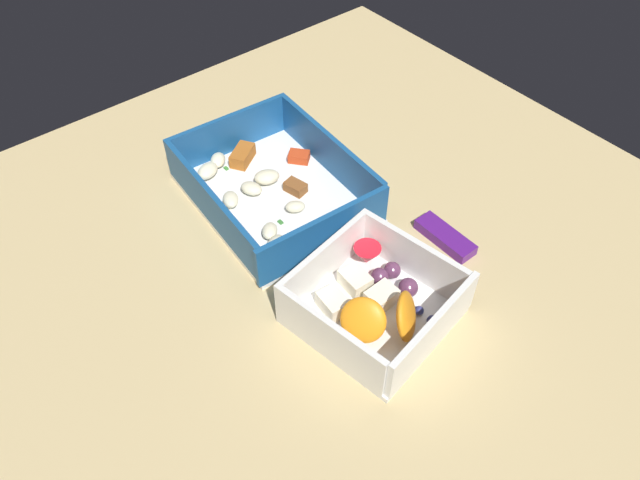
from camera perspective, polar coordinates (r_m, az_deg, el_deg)
table_surface at (r=64.50cm, az=1.16°, el=-2.70°), size 80.00×80.00×2.00cm
pasta_container at (r=69.35cm, az=-4.49°, el=4.84°), size 21.85×17.60×5.65cm
fruit_bowl at (r=58.33cm, az=5.18°, el=-5.72°), size 15.26×15.25×5.58cm
candy_bar at (r=66.70cm, az=11.59°, el=0.28°), size 7.00×2.40×1.20cm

